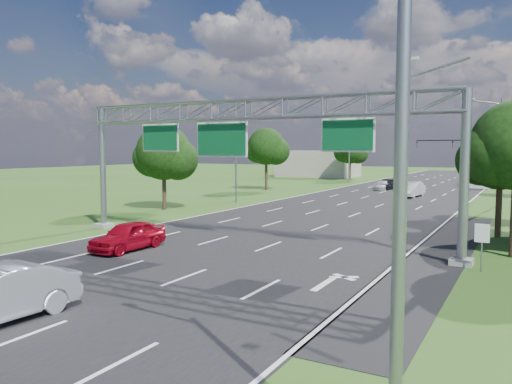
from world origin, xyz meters
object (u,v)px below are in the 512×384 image
Objects in this scene: sign_gantry at (250,120)px; red_coupe at (128,236)px; box_truck at (482,175)px; traffic_signal at (479,150)px; regulatory_sign at (482,238)px.

red_coupe is (-4.60, -4.84, -6.13)m from sign_gantry.
box_truck is at bearing 81.82° from sign_gantry.
sign_gantry reaches higher than red_coupe.
sign_gantry reaches higher than traffic_signal.
box_truck reaches higher than red_coupe.
sign_gantry is at bearing -104.40° from box_truck.
traffic_signal is at bearing 95.20° from regulatory_sign.
red_coupe is (-16.67, -3.82, -0.75)m from regulatory_sign.
box_truck is (7.67, 53.34, -5.27)m from sign_gantry.
box_truck is (-4.40, 54.36, 0.11)m from regulatory_sign.
sign_gantry is 9.06m from red_coupe.
sign_gantry reaches higher than box_truck.
traffic_signal is at bearing 82.32° from sign_gantry.
red_coupe is 0.49× the size of box_truck.
box_truck is at bearing 94.63° from regulatory_sign.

